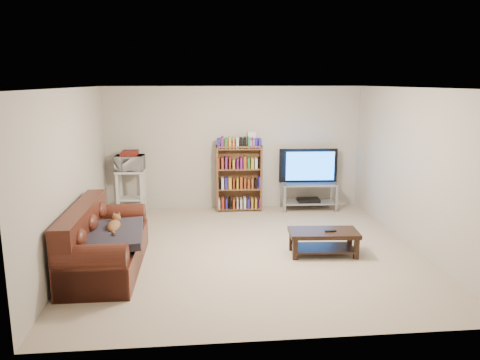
{
  "coord_description": "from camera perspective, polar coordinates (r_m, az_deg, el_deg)",
  "views": [
    {
      "loc": [
        -0.8,
        -6.6,
        2.49
      ],
      "look_at": [
        -0.1,
        0.4,
        1.0
      ],
      "focal_mm": 35.0,
      "sensor_mm": 36.0,
      "label": 1
    }
  ],
  "objects": [
    {
      "name": "microwave_stand",
      "position": [
        9.1,
        -13.15,
        -0.73
      ],
      "size": [
        0.55,
        0.42,
        0.85
      ],
      "rotation": [
        0.0,
        0.0,
        -0.06
      ],
      "color": "silver",
      "rests_on": "floor"
    },
    {
      "name": "blanket",
      "position": [
        6.38,
        -15.4,
        -6.48
      ],
      "size": [
        0.86,
        1.07,
        0.18
      ],
      "primitive_type": "cube",
      "rotation": [
        0.05,
        -0.04,
        0.07
      ],
      "color": "#28252F",
      "rests_on": "sofa"
    },
    {
      "name": "game_boxes",
      "position": [
        8.99,
        -13.33,
        3.11
      ],
      "size": [
        0.32,
        0.29,
        0.05
      ],
      "primitive_type": "cube",
      "rotation": [
        0.0,
        0.0,
        -0.06
      ],
      "color": "maroon",
      "rests_on": "microwave"
    },
    {
      "name": "floor",
      "position": [
        7.1,
        1.13,
        -8.57
      ],
      "size": [
        5.0,
        5.0,
        0.0
      ],
      "primitive_type": "plane",
      "color": "#C5AF92",
      "rests_on": "ground"
    },
    {
      "name": "coffee_table",
      "position": [
        6.97,
        10.13,
        -6.99
      ],
      "size": [
        1.03,
        0.57,
        0.36
      ],
      "rotation": [
        0.0,
        0.0,
        -0.08
      ],
      "color": "black",
      "rests_on": "floor"
    },
    {
      "name": "remote",
      "position": [
        6.9,
        10.98,
        -6.13
      ],
      "size": [
        0.17,
        0.06,
        0.02
      ],
      "primitive_type": "cube",
      "rotation": [
        0.0,
        0.0,
        0.07
      ],
      "color": "black",
      "rests_on": "coffee_table"
    },
    {
      "name": "tv_stand",
      "position": [
        9.31,
        8.35,
        -1.41
      ],
      "size": [
        1.09,
        0.53,
        0.53
      ],
      "rotation": [
        0.0,
        0.0,
        -0.05
      ],
      "color": "#999EA3",
      "rests_on": "floor"
    },
    {
      "name": "wall_left",
      "position": [
        6.94,
        -19.78,
        0.53
      ],
      "size": [
        0.0,
        5.0,
        5.0
      ],
      "primitive_type": "plane",
      "rotation": [
        1.57,
        0.0,
        1.57
      ],
      "color": "beige",
      "rests_on": "ground"
    },
    {
      "name": "sofa",
      "position": [
        6.61,
        -16.63,
        -7.82
      ],
      "size": [
        0.91,
        2.05,
        0.87
      ],
      "rotation": [
        0.0,
        0.0,
        -0.01
      ],
      "color": "#451B11",
      "rests_on": "floor"
    },
    {
      "name": "wall_right",
      "position": [
        7.49,
        20.53,
        1.27
      ],
      "size": [
        0.0,
        5.0,
        5.0
      ],
      "primitive_type": "plane",
      "rotation": [
        1.57,
        0.0,
        -1.57
      ],
      "color": "beige",
      "rests_on": "ground"
    },
    {
      "name": "shelf_clutter",
      "position": [
        8.99,
        0.51,
        4.91
      ],
      "size": [
        0.66,
        0.21,
        0.28
      ],
      "rotation": [
        0.0,
        0.0,
        -0.04
      ],
      "color": "silver",
      "rests_on": "bookshelf"
    },
    {
      "name": "wall_back",
      "position": [
        9.23,
        -0.67,
        3.91
      ],
      "size": [
        5.0,
        0.0,
        5.0
      ],
      "primitive_type": "plane",
      "rotation": [
        1.57,
        0.0,
        0.0
      ],
      "color": "beige",
      "rests_on": "ground"
    },
    {
      "name": "bookshelf",
      "position": [
        9.08,
        -0.11,
        0.34
      ],
      "size": [
        0.9,
        0.31,
        1.28
      ],
      "rotation": [
        0.0,
        0.0,
        -0.04
      ],
      "color": "brown",
      "rests_on": "floor"
    },
    {
      "name": "wall_front",
      "position": [
        4.37,
        5.09,
        -5.23
      ],
      "size": [
        5.0,
        0.0,
        5.0
      ],
      "primitive_type": "plane",
      "rotation": [
        -1.57,
        0.0,
        0.0
      ],
      "color": "beige",
      "rests_on": "ground"
    },
    {
      "name": "cat",
      "position": [
        6.54,
        -15.14,
        -5.47
      ],
      "size": [
        0.23,
        0.56,
        0.17
      ],
      "primitive_type": null,
      "rotation": [
        0.0,
        0.0,
        -0.01
      ],
      "color": "brown",
      "rests_on": "sofa"
    },
    {
      "name": "ceiling",
      "position": [
        6.65,
        1.22,
        11.18
      ],
      "size": [
        5.0,
        5.0,
        0.0
      ],
      "primitive_type": "plane",
      "rotation": [
        3.14,
        0.0,
        0.0
      ],
      "color": "white",
      "rests_on": "ground"
    },
    {
      "name": "dvd_player",
      "position": [
        9.35,
        8.32,
        -2.42
      ],
      "size": [
        0.44,
        0.32,
        0.06
      ],
      "primitive_type": "cube",
      "rotation": [
        0.0,
        0.0,
        -0.05
      ],
      "color": "black",
      "rests_on": "tv_stand"
    },
    {
      "name": "microwave",
      "position": [
        9.01,
        -13.28,
        2.05
      ],
      "size": [
        0.54,
        0.38,
        0.29
      ],
      "primitive_type": "imported",
      "rotation": [
        0.0,
        0.0,
        -0.06
      ],
      "color": "silver",
      "rests_on": "microwave_stand"
    },
    {
      "name": "television",
      "position": [
        9.2,
        8.45,
        1.65
      ],
      "size": [
        1.16,
        0.2,
        0.66
      ],
      "primitive_type": "imported",
      "rotation": [
        0.0,
        0.0,
        3.1
      ],
      "color": "black",
      "rests_on": "tv_stand"
    }
  ]
}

